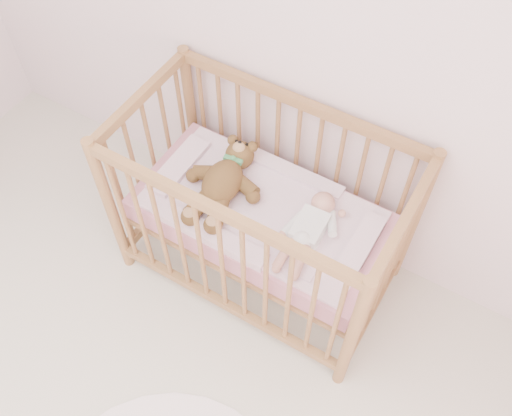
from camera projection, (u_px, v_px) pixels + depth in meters
The scene contains 6 objects.
wall_back at pixel (291, 16), 2.32m from camera, with size 4.00×0.02×2.70m, color white.
crib at pixel (261, 215), 2.78m from camera, with size 1.36×0.76×1.00m, color #9C7242, non-canonical shape.
mattress at pixel (261, 217), 2.79m from camera, with size 1.22×0.62×0.13m, color #CB7E8B.
blanket at pixel (261, 208), 2.73m from camera, with size 1.10×0.58×0.06m, color #F7AACB, non-canonical shape.
baby at pixel (310, 226), 2.58m from camera, with size 0.24×0.51×0.12m, color white, non-canonical shape.
teddy_bear at pixel (222, 183), 2.71m from camera, with size 0.40×0.57×0.16m, color brown, non-canonical shape.
Camera 1 is at (0.90, 0.22, 2.78)m, focal length 40.00 mm.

